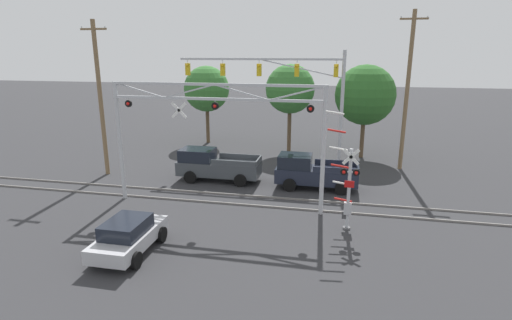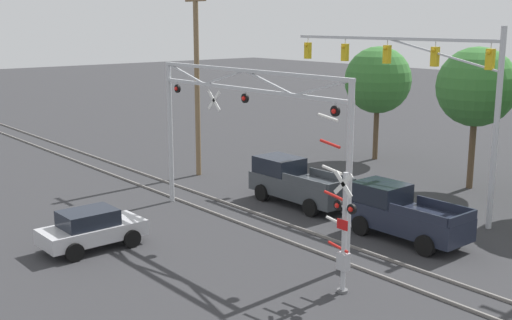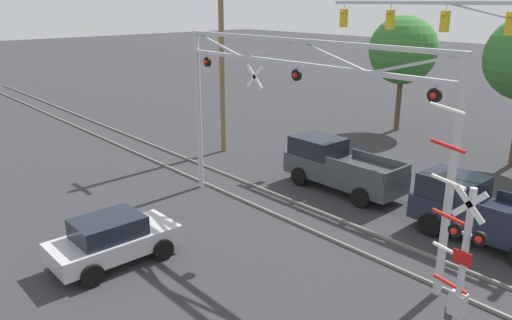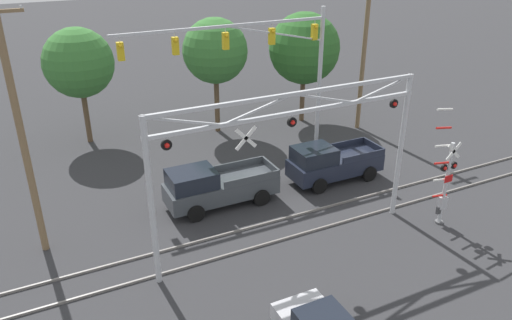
{
  "view_description": "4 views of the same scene",
  "coord_description": "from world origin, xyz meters",
  "px_view_note": "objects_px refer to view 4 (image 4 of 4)",
  "views": [
    {
      "loc": [
        6.33,
        -3.32,
        8.13
      ],
      "look_at": [
        1.58,
        18.96,
        1.97
      ],
      "focal_mm": 28.0,
      "sensor_mm": 36.0,
      "label": 1
    },
    {
      "loc": [
        19.74,
        0.3,
        8.45
      ],
      "look_at": [
        -0.49,
        17.27,
        2.74
      ],
      "focal_mm": 45.0,
      "sensor_mm": 36.0,
      "label": 2
    },
    {
      "loc": [
        11.27,
        4.5,
        7.78
      ],
      "look_at": [
        -2.42,
        16.68,
        1.9
      ],
      "focal_mm": 35.0,
      "sensor_mm": 36.0,
      "label": 3
    },
    {
      "loc": [
        -8.97,
        1.12,
        12.15
      ],
      "look_at": [
        -0.77,
        17.79,
        3.42
      ],
      "focal_mm": 35.0,
      "sensor_mm": 36.0,
      "label": 4
    }
  ],
  "objects_px": {
    "pickup_truck_following": "(331,163)",
    "background_tree_beyond_span": "(79,63)",
    "utility_pole_left": "(21,132)",
    "background_tree_far_left_verge": "(304,48)",
    "crossing_gantry": "(291,143)",
    "crossing_signal_mast": "(444,184)",
    "background_tree_far_right_verge": "(215,51)",
    "pickup_truck_lead": "(216,186)",
    "utility_pole_right": "(365,43)",
    "traffic_signal_span": "(271,57)"
  },
  "relations": [
    {
      "from": "traffic_signal_span",
      "to": "utility_pole_right",
      "type": "bearing_deg",
      "value": 13.07
    },
    {
      "from": "traffic_signal_span",
      "to": "utility_pole_left",
      "type": "relative_size",
      "value": 1.13
    },
    {
      "from": "pickup_truck_lead",
      "to": "background_tree_beyond_span",
      "type": "bearing_deg",
      "value": 110.81
    },
    {
      "from": "utility_pole_left",
      "to": "background_tree_far_right_verge",
      "type": "xyz_separation_m",
      "value": [
        11.42,
        9.08,
        -0.0
      ]
    },
    {
      "from": "crossing_gantry",
      "to": "background_tree_far_left_verge",
      "type": "bearing_deg",
      "value": 56.87
    },
    {
      "from": "crossing_signal_mast",
      "to": "background_tree_far_right_verge",
      "type": "height_order",
      "value": "background_tree_far_right_verge"
    },
    {
      "from": "crossing_gantry",
      "to": "utility_pole_right",
      "type": "height_order",
      "value": "utility_pole_right"
    },
    {
      "from": "utility_pole_left",
      "to": "background_tree_far_left_verge",
      "type": "height_order",
      "value": "utility_pole_left"
    },
    {
      "from": "crossing_signal_mast",
      "to": "traffic_signal_span",
      "type": "height_order",
      "value": "traffic_signal_span"
    },
    {
      "from": "pickup_truck_lead",
      "to": "utility_pole_right",
      "type": "xyz_separation_m",
      "value": [
        12.26,
        5.34,
        4.56
      ]
    },
    {
      "from": "utility_pole_right",
      "to": "background_tree_far_right_verge",
      "type": "height_order",
      "value": "utility_pole_right"
    },
    {
      "from": "utility_pole_right",
      "to": "utility_pole_left",
      "type": "bearing_deg",
      "value": -164.53
    },
    {
      "from": "crossing_gantry",
      "to": "crossing_signal_mast",
      "type": "distance_m",
      "value": 7.49
    },
    {
      "from": "crossing_gantry",
      "to": "background_tree_beyond_span",
      "type": "distance_m",
      "value": 16.04
    },
    {
      "from": "crossing_gantry",
      "to": "pickup_truck_lead",
      "type": "height_order",
      "value": "crossing_gantry"
    },
    {
      "from": "pickup_truck_following",
      "to": "background_tree_far_right_verge",
      "type": "distance_m",
      "value": 10.39
    },
    {
      "from": "pickup_truck_following",
      "to": "pickup_truck_lead",
      "type": "bearing_deg",
      "value": 177.84
    },
    {
      "from": "traffic_signal_span",
      "to": "background_tree_far_left_verge",
      "type": "distance_m",
      "value": 6.73
    },
    {
      "from": "crossing_signal_mast",
      "to": "background_tree_far_right_verge",
      "type": "distance_m",
      "value": 15.84
    },
    {
      "from": "background_tree_far_right_verge",
      "to": "crossing_signal_mast",
      "type": "bearing_deg",
      "value": -72.66
    },
    {
      "from": "background_tree_beyond_span",
      "to": "utility_pole_left",
      "type": "bearing_deg",
      "value": -108.32
    },
    {
      "from": "pickup_truck_following",
      "to": "utility_pole_right",
      "type": "bearing_deg",
      "value": 43.35
    },
    {
      "from": "background_tree_far_left_verge",
      "to": "pickup_truck_lead",
      "type": "bearing_deg",
      "value": -139.71
    },
    {
      "from": "utility_pole_left",
      "to": "utility_pole_right",
      "type": "xyz_separation_m",
      "value": [
        19.96,
        5.52,
        0.36
      ]
    },
    {
      "from": "pickup_truck_following",
      "to": "utility_pole_right",
      "type": "height_order",
      "value": "utility_pole_right"
    },
    {
      "from": "pickup_truck_following",
      "to": "background_tree_far_right_verge",
      "type": "height_order",
      "value": "background_tree_far_right_verge"
    },
    {
      "from": "traffic_signal_span",
      "to": "pickup_truck_following",
      "type": "height_order",
      "value": "traffic_signal_span"
    },
    {
      "from": "utility_pole_right",
      "to": "background_tree_far_right_verge",
      "type": "xyz_separation_m",
      "value": [
        -8.53,
        3.56,
        -0.36
      ]
    },
    {
      "from": "crossing_gantry",
      "to": "crossing_signal_mast",
      "type": "relative_size",
      "value": 2.02
    },
    {
      "from": "traffic_signal_span",
      "to": "background_tree_far_left_verge",
      "type": "xyz_separation_m",
      "value": [
        4.85,
        4.57,
        -0.95
      ]
    },
    {
      "from": "crossing_gantry",
      "to": "traffic_signal_span",
      "type": "distance_m",
      "value": 8.64
    },
    {
      "from": "crossing_signal_mast",
      "to": "utility_pole_left",
      "type": "relative_size",
      "value": 0.56
    },
    {
      "from": "background_tree_far_left_verge",
      "to": "background_tree_far_right_verge",
      "type": "xyz_separation_m",
      "value": [
        -5.92,
        0.72,
        0.28
      ]
    },
    {
      "from": "pickup_truck_following",
      "to": "utility_pole_left",
      "type": "relative_size",
      "value": 0.49
    },
    {
      "from": "background_tree_beyond_span",
      "to": "background_tree_far_left_verge",
      "type": "height_order",
      "value": "background_tree_far_left_verge"
    },
    {
      "from": "pickup_truck_following",
      "to": "background_tree_beyond_span",
      "type": "xyz_separation_m",
      "value": [
        -10.43,
        10.98,
        3.91
      ]
    },
    {
      "from": "utility_pole_left",
      "to": "background_tree_far_right_verge",
      "type": "relative_size",
      "value": 1.4
    },
    {
      "from": "crossing_signal_mast",
      "to": "utility_pole_right",
      "type": "relative_size",
      "value": 0.52
    },
    {
      "from": "crossing_signal_mast",
      "to": "background_tree_far_left_verge",
      "type": "distance_m",
      "value": 14.45
    },
    {
      "from": "traffic_signal_span",
      "to": "pickup_truck_following",
      "type": "xyz_separation_m",
      "value": [
        1.55,
        -3.85,
        -4.87
      ]
    },
    {
      "from": "background_tree_far_right_verge",
      "to": "background_tree_beyond_span",
      "type": "bearing_deg",
      "value": 166.68
    },
    {
      "from": "crossing_signal_mast",
      "to": "utility_pole_left",
      "type": "xyz_separation_m",
      "value": [
        -16.04,
        5.73,
        3.21
      ]
    },
    {
      "from": "utility_pole_left",
      "to": "background_tree_far_left_verge",
      "type": "relative_size",
      "value": 1.4
    },
    {
      "from": "traffic_signal_span",
      "to": "utility_pole_left",
      "type": "bearing_deg",
      "value": -163.12
    },
    {
      "from": "background_tree_beyond_span",
      "to": "crossing_gantry",
      "type": "bearing_deg",
      "value": -69.57
    },
    {
      "from": "traffic_signal_span",
      "to": "crossing_gantry",
      "type": "bearing_deg",
      "value": -112.58
    },
    {
      "from": "traffic_signal_span",
      "to": "pickup_truck_following",
      "type": "bearing_deg",
      "value": -68.09
    },
    {
      "from": "pickup_truck_lead",
      "to": "utility_pole_right",
      "type": "height_order",
      "value": "utility_pole_right"
    },
    {
      "from": "crossing_gantry",
      "to": "background_tree_beyond_span",
      "type": "xyz_separation_m",
      "value": [
        -5.6,
        15.03,
        0.31
      ]
    },
    {
      "from": "crossing_gantry",
      "to": "utility_pole_left",
      "type": "height_order",
      "value": "utility_pole_left"
    }
  ]
}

